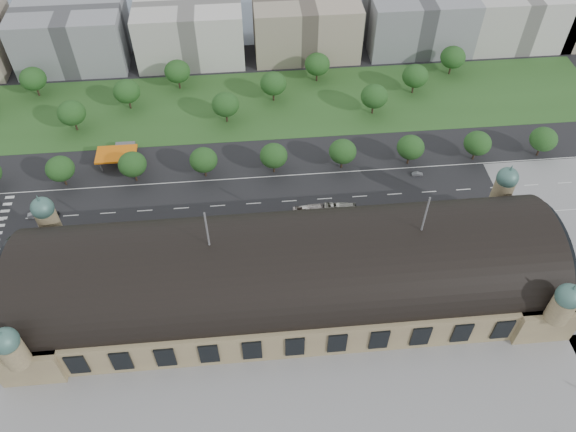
{
  "coord_description": "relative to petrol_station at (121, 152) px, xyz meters",
  "views": [
    {
      "loc": [
        -8.4,
        -92.26,
        135.6
      ],
      "look_at": [
        1.8,
        18.55,
        14.0
      ],
      "focal_mm": 35.0,
      "sensor_mm": 36.0,
      "label": 1
    }
  ],
  "objects": [
    {
      "name": "ground",
      "position": [
        53.91,
        -65.28,
        -2.95
      ],
      "size": [
        900.0,
        900.0,
        0.0
      ],
      "primitive_type": "plane",
      "color": "black",
      "rests_on": "ground"
    },
    {
      "name": "station",
      "position": [
        53.91,
        -65.28,
        7.33
      ],
      "size": [
        150.0,
        48.4,
        44.3
      ],
      "color": "#9A8C5F",
      "rests_on": "ground"
    },
    {
      "name": "road_slab",
      "position": [
        33.91,
        -27.28,
        -2.95
      ],
      "size": [
        260.0,
        26.0,
        0.1
      ],
      "primitive_type": "cube",
      "color": "black",
      "rests_on": "ground"
    },
    {
      "name": "grass_belt",
      "position": [
        38.91,
        27.72,
        -2.95
      ],
      "size": [
        300.0,
        45.0,
        0.1
      ],
      "primitive_type": "cube",
      "color": "#2A5120",
      "rests_on": "ground"
    },
    {
      "name": "petrol_station",
      "position": [
        0.0,
        0.0,
        0.0
      ],
      "size": [
        14.0,
        13.0,
        5.05
      ],
      "color": "orange",
      "rests_on": "ground"
    },
    {
      "name": "office_2",
      "position": [
        -26.09,
        67.72,
        9.05
      ],
      "size": [
        45.0,
        32.0,
        24.0
      ],
      "primitive_type": "cube",
      "color": "gray",
      "rests_on": "ground"
    },
    {
      "name": "office_3",
      "position": [
        23.91,
        67.72,
        9.05
      ],
      "size": [
        45.0,
        32.0,
        24.0
      ],
      "primitive_type": "cube",
      "color": "silver",
      "rests_on": "ground"
    },
    {
      "name": "office_4",
      "position": [
        73.91,
        67.72,
        9.05
      ],
      "size": [
        45.0,
        32.0,
        24.0
      ],
      "primitive_type": "cube",
      "color": "tan",
      "rests_on": "ground"
    },
    {
      "name": "office_5",
      "position": [
        123.91,
        67.72,
        9.05
      ],
      "size": [
        45.0,
        32.0,
        24.0
      ],
      "primitive_type": "cube",
      "color": "gray",
      "rests_on": "ground"
    },
    {
      "name": "office_6",
      "position": [
        168.91,
        67.72,
        9.05
      ],
      "size": [
        45.0,
        32.0,
        24.0
      ],
      "primitive_type": "cube",
      "color": "silver",
      "rests_on": "ground"
    },
    {
      "name": "tree_row_2",
      "position": [
        -18.09,
        -12.28,
        4.48
      ],
      "size": [
        9.6,
        9.6,
        11.52
      ],
      "color": "#2D2116",
      "rests_on": "ground"
    },
    {
      "name": "tree_row_3",
      "position": [
        5.91,
        -12.28,
        4.48
      ],
      "size": [
        9.6,
        9.6,
        11.52
      ],
      "color": "#2D2116",
      "rests_on": "ground"
    },
    {
      "name": "tree_row_4",
      "position": [
        29.91,
        -12.28,
        4.48
      ],
      "size": [
        9.6,
        9.6,
        11.52
      ],
      "color": "#2D2116",
      "rests_on": "ground"
    },
    {
      "name": "tree_row_5",
      "position": [
        53.91,
        -12.28,
        4.48
      ],
      "size": [
        9.6,
        9.6,
        11.52
      ],
      "color": "#2D2116",
      "rests_on": "ground"
    },
    {
      "name": "tree_row_6",
      "position": [
        77.91,
        -12.28,
        4.48
      ],
      "size": [
        9.6,
        9.6,
        11.52
      ],
      "color": "#2D2116",
      "rests_on": "ground"
    },
    {
      "name": "tree_row_7",
      "position": [
        101.91,
        -12.28,
        4.48
      ],
      "size": [
        9.6,
        9.6,
        11.52
      ],
      "color": "#2D2116",
      "rests_on": "ground"
    },
    {
      "name": "tree_row_8",
      "position": [
        125.91,
        -12.28,
        4.48
      ],
      "size": [
        9.6,
        9.6,
        11.52
      ],
      "color": "#2D2116",
      "rests_on": "ground"
    },
    {
      "name": "tree_row_9",
      "position": [
        149.91,
        -12.28,
        4.48
      ],
      "size": [
        9.6,
        9.6,
        11.52
      ],
      "color": "#2D2116",
      "rests_on": "ground"
    },
    {
      "name": "tree_belt_2",
      "position": [
        -38.09,
        41.72,
        5.1
      ],
      "size": [
        10.4,
        10.4,
        12.48
      ],
      "color": "#2D2116",
      "rests_on": "ground"
    },
    {
      "name": "tree_belt_3",
      "position": [
        -19.09,
        17.72,
        5.1
      ],
      "size": [
        10.4,
        10.4,
        12.48
      ],
      "color": "#2D2116",
      "rests_on": "ground"
    },
    {
      "name": "tree_belt_4",
      "position": [
        -0.09,
        29.72,
        5.1
      ],
      "size": [
        10.4,
        10.4,
        12.48
      ],
      "color": "#2D2116",
      "rests_on": "ground"
    },
    {
      "name": "tree_belt_5",
      "position": [
        18.91,
        41.72,
        5.1
      ],
      "size": [
        10.4,
        10.4,
        12.48
      ],
      "color": "#2D2116",
      "rests_on": "ground"
    },
    {
      "name": "tree_belt_6",
      "position": [
        37.91,
        17.72,
        5.1
      ],
      "size": [
        10.4,
        10.4,
        12.48
      ],
      "color": "#2D2116",
      "rests_on": "ground"
    },
    {
      "name": "tree_belt_7",
      "position": [
        56.91,
        29.72,
        5.1
      ],
      "size": [
        10.4,
        10.4,
        12.48
      ],
      "color": "#2D2116",
      "rests_on": "ground"
    },
    {
      "name": "tree_belt_8",
      "position": [
        75.91,
        41.72,
        5.1
      ],
      "size": [
        10.4,
        10.4,
        12.48
      ],
      "color": "#2D2116",
      "rests_on": "ground"
    },
    {
      "name": "tree_belt_9",
      "position": [
        94.91,
        17.72,
        5.1
      ],
      "size": [
        10.4,
        10.4,
        12.48
      ],
      "color": "#2D2116",
      "rests_on": "ground"
    },
    {
      "name": "tree_belt_10",
      "position": [
        113.91,
        29.72,
        5.1
      ],
      "size": [
        10.4,
        10.4,
        12.48
      ],
      "color": "#2D2116",
      "rests_on": "ground"
    },
    {
      "name": "tree_belt_11",
      "position": [
        132.91,
        41.72,
        5.1
      ],
      "size": [
        10.4,
        10.4,
        12.48
      ],
      "color": "#2D2116",
      "rests_on": "ground"
    },
    {
      "name": "traffic_car_1",
      "position": [
        -25.41,
        -26.53,
        -2.15
      ],
      "size": [
        4.97,
        2.06,
        1.6
      ],
      "primitive_type": "imported",
      "rotation": [
        0.0,
        0.0,
        1.65
      ],
      "color": "gray",
      "rests_on": "ground"
    },
    {
      "name": "traffic_car_2",
      "position": [
        -20.28,
        -26.59,
        -2.27
      ],
      "size": [
        5.12,
        2.86,
        1.35
      ],
      "primitive_type": "imported",
      "rotation": [
        0.0,
        0.0,
        -1.7
      ],
      "color": "black",
      "rests_on": "ground"
    },
    {
      "name": "traffic_car_4",
      "position": [
        57.5,
        -34.14,
        -2.13
      ],
      "size": [
        4.84,
        2.05,
        1.63
      ],
      "primitive_type": "imported",
      "rotation": [
        0.0,
        0.0,
        -1.54
      ],
      "color": "#192148",
      "rests_on": "ground"
    },
    {
      "name": "traffic_car_5",
      "position": [
        103.84,
        -18.81,
        -2.31
      ],
      "size": [
        3.96,
        1.71,
        1.27
      ],
      "primitive_type": "imported",
      "rotation": [
        0.0,
        0.0,
        1.47
      ],
      "color": "slate",
      "rests_on": "ground"
    },
    {
      "name": "traffic_car_6",
      "position": [
        137.5,
        -36.33,
        -2.29
      ],
      "size": [
        4.86,
        2.47,
        1.32
      ],
      "primitive_type": "imported",
      "rotation": [
        0.0,
        0.0,
        -1.63
      ],
      "color": "silver",
      "rests_on": "ground"
    },
    {
      "name": "parked_car_0",
      "position": [
        0.71,
        -40.84,
        -2.17
      ],
      "size": [
        4.94,
        3.54,
        1.55
      ],
      "primitive_type": "imported",
      "rotation": [
        0.0,
        0.0,
        -1.11
      ],
      "color": "black",
      "rests_on": "ground"
    },
    {
      "name": "parked_car_1",
      "position": [
        -24.64,
        -44.28,
        -2.26
      ],
      "size": [
        5.44,
        4.32,
        1.38
      ],
      "primitive_type": "imported",
      "rotation": [
        0.0,
        0.0,
        -1.09
      ],
      "color": "#953213",
      "rests_on": "ground"
    },
    {
      "name": "parked_car_2",
      "position": [
        -14.83,
        -40.28,
        -2.13
      ],
      "size": [
        6.01,
        5.02,
        1.65
      ],
      "primitive_type": "imported",
      "rotation": [
        0.0,
        0.0,
        -1.0
      ],
      "color": "navy",
      "rests_on": "ground"
    },
    {
      "name": "parked_car_3",
      "position": [
        -6.65,
        -43.36,
        -2.29
      ],
      "size": [
        4.13,
        3.16,
        1.31
      ],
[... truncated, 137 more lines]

